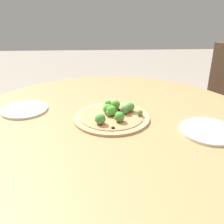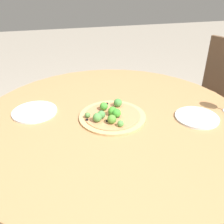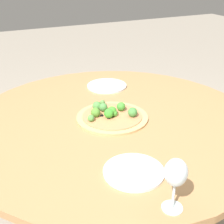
{
  "view_description": "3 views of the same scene",
  "coord_description": "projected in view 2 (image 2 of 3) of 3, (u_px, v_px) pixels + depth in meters",
  "views": [
    {
      "loc": [
        0.93,
        -0.05,
        1.2
      ],
      "look_at": [
        -0.01,
        0.0,
        0.79
      ],
      "focal_mm": 40.0,
      "sensor_mm": 36.0,
      "label": 1
    },
    {
      "loc": [
        -0.99,
        0.25,
        1.36
      ],
      "look_at": [
        -0.01,
        0.0,
        0.79
      ],
      "focal_mm": 40.0,
      "sensor_mm": 36.0,
      "label": 2
    },
    {
      "loc": [
        -0.53,
        -1.11,
        1.39
      ],
      "look_at": [
        -0.01,
        0.0,
        0.79
      ],
      "focal_mm": 50.0,
      "sensor_mm": 36.0,
      "label": 3
    }
  ],
  "objects": [
    {
      "name": "plate_far",
      "position": [
        35.0,
        112.0,
        1.22
      ],
      "size": [
        0.22,
        0.22,
        0.01
      ],
      "color": "silver",
      "rests_on": "dining_table"
    },
    {
      "name": "dining_table",
      "position": [
        112.0,
        128.0,
        1.22
      ],
      "size": [
        1.3,
        1.3,
        0.76
      ],
      "color": "#A87A4C",
      "rests_on": "ground_plane"
    },
    {
      "name": "pizza",
      "position": [
        111.0,
        115.0,
        1.17
      ],
      "size": [
        0.32,
        0.32,
        0.06
      ],
      "color": "tan",
      "rests_on": "dining_table"
    },
    {
      "name": "ground_plane",
      "position": [
        112.0,
        220.0,
        1.56
      ],
      "size": [
        12.0,
        12.0,
        0.0
      ],
      "primitive_type": "plane",
      "color": "gray"
    },
    {
      "name": "chair_2",
      "position": [
        216.0,
        102.0,
        1.88
      ],
      "size": [
        0.53,
        0.53,
        0.94
      ],
      "rotation": [
        0.0,
        0.0,
        -2.69
      ],
      "color": "brown",
      "rests_on": "ground_plane"
    },
    {
      "name": "plate_near",
      "position": [
        197.0,
        117.0,
        1.17
      ],
      "size": [
        0.2,
        0.2,
        0.01
      ],
      "color": "silver",
      "rests_on": "dining_table"
    }
  ]
}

